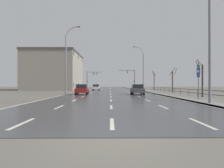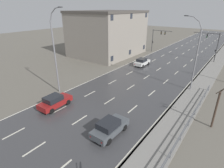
{
  "view_description": "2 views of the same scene",
  "coord_description": "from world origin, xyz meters",
  "px_view_note": "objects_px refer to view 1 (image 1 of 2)",
  "views": [
    {
      "loc": [
        -0.07,
        -5.46,
        1.54
      ],
      "look_at": [
        0.53,
        63.02,
        1.72
      ],
      "focal_mm": 30.67,
      "sensor_mm": 36.0,
      "label": 1
    },
    {
      "loc": [
        12.57,
        12.47,
        11.32
      ],
      "look_at": [
        0.0,
        29.54,
        2.23
      ],
      "focal_mm": 28.81,
      "sensor_mm": 36.0,
      "label": 2
    }
  ],
  "objects_px": {
    "traffic_signal_right": "(132,76)",
    "traffic_signal_left": "(91,77)",
    "car_mid_centre": "(82,89)",
    "street_lamp_left_bank": "(67,61)",
    "street_lamp_midground": "(143,69)",
    "car_near_left": "(96,87)",
    "street_lamp_foreground": "(208,35)",
    "highway_sign": "(198,77)",
    "car_distant": "(137,89)",
    "brick_building": "(55,71)"
  },
  "relations": [
    {
      "from": "street_lamp_foreground",
      "to": "highway_sign",
      "type": "bearing_deg",
      "value": 75.53
    },
    {
      "from": "car_distant",
      "to": "car_near_left",
      "type": "bearing_deg",
      "value": 110.94
    },
    {
      "from": "street_lamp_left_bank",
      "to": "car_distant",
      "type": "bearing_deg",
      "value": -15.88
    },
    {
      "from": "traffic_signal_left",
      "to": "brick_building",
      "type": "distance_m",
      "value": 13.29
    },
    {
      "from": "street_lamp_foreground",
      "to": "traffic_signal_right",
      "type": "xyz_separation_m",
      "value": [
        -0.52,
        47.89,
        -1.16
      ]
    },
    {
      "from": "car_distant",
      "to": "brick_building",
      "type": "xyz_separation_m",
      "value": [
        -19.88,
        25.59,
        4.5
      ]
    },
    {
      "from": "street_lamp_left_bank",
      "to": "car_mid_centre",
      "type": "height_order",
      "value": "street_lamp_left_bank"
    },
    {
      "from": "traffic_signal_left",
      "to": "car_mid_centre",
      "type": "bearing_deg",
      "value": -86.35
    },
    {
      "from": "street_lamp_foreground",
      "to": "highway_sign",
      "type": "xyz_separation_m",
      "value": [
        0.93,
        3.6,
        -3.14
      ]
    },
    {
      "from": "traffic_signal_left",
      "to": "car_mid_centre",
      "type": "relative_size",
      "value": 1.43
    },
    {
      "from": "street_lamp_left_bank",
      "to": "car_mid_centre",
      "type": "bearing_deg",
      "value": -45.95
    },
    {
      "from": "traffic_signal_right",
      "to": "car_near_left",
      "type": "height_order",
      "value": "traffic_signal_right"
    },
    {
      "from": "car_distant",
      "to": "car_near_left",
      "type": "height_order",
      "value": "same"
    },
    {
      "from": "street_lamp_midground",
      "to": "street_lamp_left_bank",
      "type": "height_order",
      "value": "street_lamp_left_bank"
    },
    {
      "from": "traffic_signal_left",
      "to": "brick_building",
      "type": "bearing_deg",
      "value": -134.12
    },
    {
      "from": "street_lamp_foreground",
      "to": "traffic_signal_right",
      "type": "relative_size",
      "value": 1.71
    },
    {
      "from": "traffic_signal_left",
      "to": "brick_building",
      "type": "relative_size",
      "value": 0.35
    },
    {
      "from": "street_lamp_foreground",
      "to": "car_mid_centre",
      "type": "height_order",
      "value": "street_lamp_foreground"
    },
    {
      "from": "car_distant",
      "to": "brick_building",
      "type": "relative_size",
      "value": 0.24
    },
    {
      "from": "car_mid_centre",
      "to": "traffic_signal_left",
      "type": "bearing_deg",
      "value": 91.13
    },
    {
      "from": "car_distant",
      "to": "brick_building",
      "type": "height_order",
      "value": "brick_building"
    },
    {
      "from": "traffic_signal_left",
      "to": "highway_sign",
      "type": "bearing_deg",
      "value": -71.91
    },
    {
      "from": "brick_building",
      "to": "car_mid_centre",
      "type": "bearing_deg",
      "value": -65.81
    },
    {
      "from": "street_lamp_midground",
      "to": "highway_sign",
      "type": "xyz_separation_m",
      "value": [
        0.96,
        -26.01,
        -2.86
      ]
    },
    {
      "from": "car_distant",
      "to": "traffic_signal_right",
      "type": "bearing_deg",
      "value": 85.96
    },
    {
      "from": "street_lamp_midground",
      "to": "traffic_signal_right",
      "type": "bearing_deg",
      "value": 91.55
    },
    {
      "from": "traffic_signal_left",
      "to": "traffic_signal_right",
      "type": "bearing_deg",
      "value": -7.07
    },
    {
      "from": "car_distant",
      "to": "street_lamp_left_bank",
      "type": "bearing_deg",
      "value": 165.03
    },
    {
      "from": "car_mid_centre",
      "to": "car_near_left",
      "type": "height_order",
      "value": "same"
    },
    {
      "from": "street_lamp_foreground",
      "to": "highway_sign",
      "type": "relative_size",
      "value": 3.16
    },
    {
      "from": "street_lamp_midground",
      "to": "traffic_signal_left",
      "type": "xyz_separation_m",
      "value": [
        -14.06,
        19.97,
        -0.96
      ]
    },
    {
      "from": "traffic_signal_right",
      "to": "traffic_signal_left",
      "type": "bearing_deg",
      "value": 172.93
    },
    {
      "from": "street_lamp_left_bank",
      "to": "highway_sign",
      "type": "height_order",
      "value": "street_lamp_left_bank"
    },
    {
      "from": "traffic_signal_right",
      "to": "car_near_left",
      "type": "bearing_deg",
      "value": -132.67
    },
    {
      "from": "street_lamp_foreground",
      "to": "street_lamp_left_bank",
      "type": "height_order",
      "value": "street_lamp_left_bank"
    },
    {
      "from": "highway_sign",
      "to": "car_mid_centre",
      "type": "xyz_separation_m",
      "value": [
        -12.79,
        11.01,
        -1.41
      ]
    },
    {
      "from": "car_near_left",
      "to": "traffic_signal_left",
      "type": "bearing_deg",
      "value": 101.64
    },
    {
      "from": "traffic_signal_left",
      "to": "car_distant",
      "type": "xyz_separation_m",
      "value": [
        10.67,
        -35.08,
        -3.31
      ]
    },
    {
      "from": "car_distant",
      "to": "highway_sign",
      "type": "bearing_deg",
      "value": -67.35
    },
    {
      "from": "car_near_left",
      "to": "street_lamp_foreground",
      "type": "bearing_deg",
      "value": -72.64
    },
    {
      "from": "traffic_signal_right",
      "to": "traffic_signal_left",
      "type": "distance_m",
      "value": 13.67
    },
    {
      "from": "highway_sign",
      "to": "brick_building",
      "type": "relative_size",
      "value": 0.2
    },
    {
      "from": "street_lamp_midground",
      "to": "brick_building",
      "type": "xyz_separation_m",
      "value": [
        -23.27,
        10.47,
        0.23
      ]
    },
    {
      "from": "brick_building",
      "to": "car_distant",
      "type": "bearing_deg",
      "value": -52.15
    },
    {
      "from": "street_lamp_midground",
      "to": "car_near_left",
      "type": "xyz_separation_m",
      "value": [
        -11.29,
        6.57,
        -4.27
      ]
    },
    {
      "from": "car_mid_centre",
      "to": "street_lamp_left_bank",
      "type": "bearing_deg",
      "value": 131.53
    },
    {
      "from": "traffic_signal_right",
      "to": "car_distant",
      "type": "height_order",
      "value": "traffic_signal_right"
    },
    {
      "from": "street_lamp_left_bank",
      "to": "car_near_left",
      "type": "distance_m",
      "value": 19.36
    },
    {
      "from": "street_lamp_left_bank",
      "to": "car_near_left",
      "type": "bearing_deg",
      "value": 78.96
    },
    {
      "from": "highway_sign",
      "to": "traffic_signal_left",
      "type": "relative_size",
      "value": 0.58
    }
  ]
}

